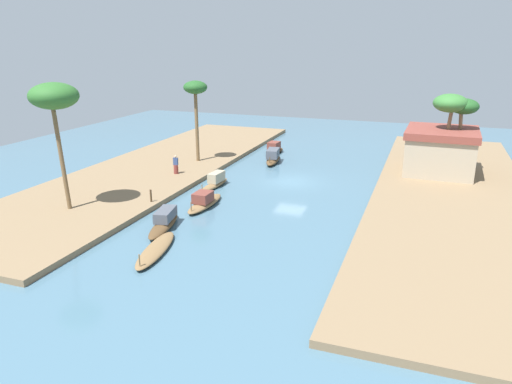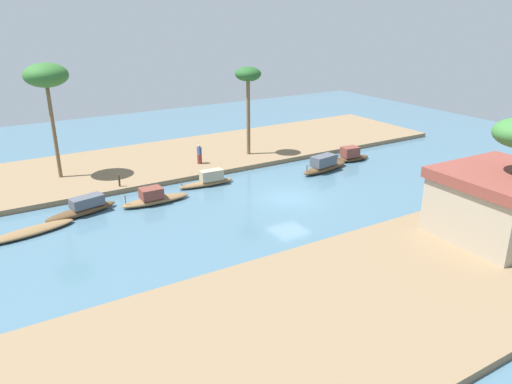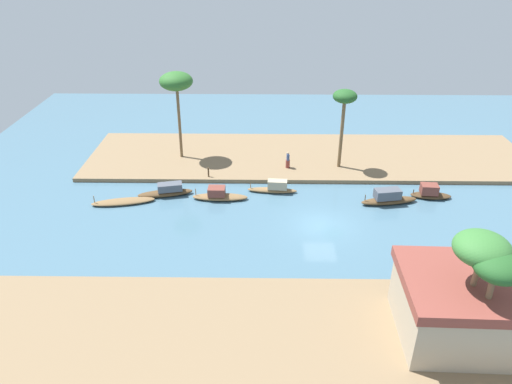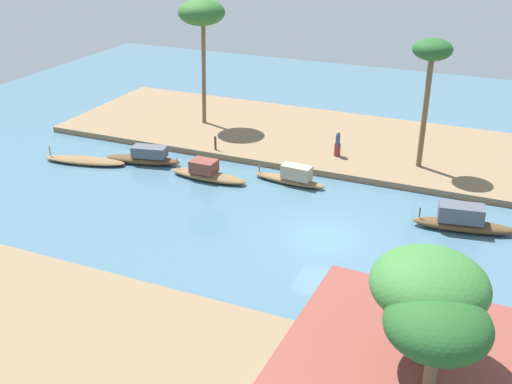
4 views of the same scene
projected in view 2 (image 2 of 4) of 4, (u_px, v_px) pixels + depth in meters
name	position (u px, v px, depth m)	size (l,w,h in m)	color
river_water	(289.00, 198.00, 34.71)	(68.97, 68.97, 0.00)	#476B7F
riverbank_left	(208.00, 153.00, 44.68)	(43.79, 11.26, 0.37)	#846B4C
riverbank_right	(438.00, 273.00, 24.61)	(43.79, 11.26, 0.37)	#846B4C
sampan_near_left_bank	(208.00, 180.00, 37.05)	(4.36, 1.14, 1.15)	brown
sampan_downstream_large	(351.00, 156.00, 42.98)	(3.49, 1.50, 1.23)	#47331E
sampan_open_hull	(83.00, 208.00, 31.89)	(4.81, 2.01, 1.13)	brown
sampan_with_tall_canopy	(324.00, 165.00, 40.21)	(4.95, 1.85, 1.33)	brown
sampan_foreground	(154.00, 198.00, 33.68)	(4.70, 1.25, 1.13)	brown
sampan_with_red_awning	(30.00, 232.00, 29.14)	(5.33, 2.16, 0.94)	brown
person_on_near_bank	(199.00, 156.00, 40.90)	(0.43, 0.43, 1.60)	brown
mooring_post	(119.00, 180.00, 35.74)	(0.14, 0.14, 0.89)	#4C3823
palm_tree_left_near	(248.00, 79.00, 41.56)	(2.18, 2.18, 7.46)	brown
palm_tree_left_far	(46.00, 77.00, 35.44)	(3.11, 3.11, 8.41)	brown
riverside_building	(500.00, 203.00, 27.64)	(6.63, 6.01, 3.76)	tan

